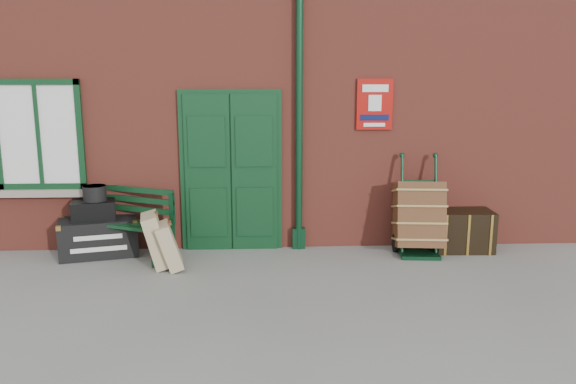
{
  "coord_description": "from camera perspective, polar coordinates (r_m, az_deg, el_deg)",
  "views": [
    {
      "loc": [
        0.15,
        -6.31,
        2.42
      ],
      "look_at": [
        0.46,
        0.6,
        1.0
      ],
      "focal_mm": 35.0,
      "sensor_mm": 36.0,
      "label": 1
    }
  ],
  "objects": [
    {
      "name": "station_building",
      "position": [
        9.81,
        -3.51,
        10.06
      ],
      "size": [
        10.3,
        4.3,
        4.36
      ],
      "color": "#953D30",
      "rests_on": "ground"
    },
    {
      "name": "suitcase_front",
      "position": [
        7.34,
        -12.0,
        -5.37
      ],
      "size": [
        0.43,
        0.5,
        0.62
      ],
      "primitive_type": "cube",
      "rotation": [
        0.0,
        -0.3,
        0.2
      ],
      "color": "tan",
      "rests_on": "ground"
    },
    {
      "name": "suitcase_back",
      "position": [
        7.46,
        -13.26,
        -4.77
      ],
      "size": [
        0.45,
        0.55,
        0.72
      ],
      "primitive_type": "cube",
      "rotation": [
        0.0,
        -0.24,
        0.2
      ],
      "color": "tan",
      "rests_on": "ground"
    },
    {
      "name": "ground",
      "position": [
        6.76,
        -3.7,
        -9.4
      ],
      "size": [
        80.0,
        80.0,
        0.0
      ],
      "primitive_type": "plane",
      "color": "gray",
      "rests_on": "ground"
    },
    {
      "name": "porter_trolley",
      "position": [
        7.99,
        13.14,
        -2.44
      ],
      "size": [
        0.71,
        0.76,
        1.35
      ],
      "rotation": [
        0.0,
        0.0,
        -0.09
      ],
      "color": "black",
      "rests_on": "ground"
    },
    {
      "name": "houdini_trunk",
      "position": [
        8.19,
        -18.63,
        -4.35
      ],
      "size": [
        1.14,
        0.8,
        0.51
      ],
      "primitive_type": "cube",
      "rotation": [
        0.0,
        0.0,
        0.24
      ],
      "color": "black",
      "rests_on": "ground"
    },
    {
      "name": "bench",
      "position": [
        8.06,
        -16.76,
        -2.76
      ],
      "size": [
        1.64,
        1.1,
        0.98
      ],
      "rotation": [
        0.0,
        0.0,
        -0.43
      ],
      "color": "#0E3419",
      "rests_on": "ground"
    },
    {
      "name": "strongbox",
      "position": [
        8.11,
        -19.14,
        -1.72
      ],
      "size": [
        0.65,
        0.54,
        0.26
      ],
      "primitive_type": "cube",
      "rotation": [
        0.0,
        0.0,
        0.24
      ],
      "color": "black",
      "rests_on": "houdini_trunk"
    },
    {
      "name": "dark_trunk",
      "position": [
        8.35,
        17.32,
        -3.73
      ],
      "size": [
        0.82,
        0.56,
        0.58
      ],
      "primitive_type": "cube",
      "rotation": [
        0.0,
        0.0,
        -0.04
      ],
      "color": "black",
      "rests_on": "ground"
    },
    {
      "name": "hatbox",
      "position": [
        8.05,
        -19.05,
        -0.11
      ],
      "size": [
        0.37,
        0.37,
        0.21
      ],
      "primitive_type": "cylinder",
      "rotation": [
        0.0,
        0.0,
        0.24
      ],
      "color": "black",
      "rests_on": "strongbox"
    }
  ]
}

